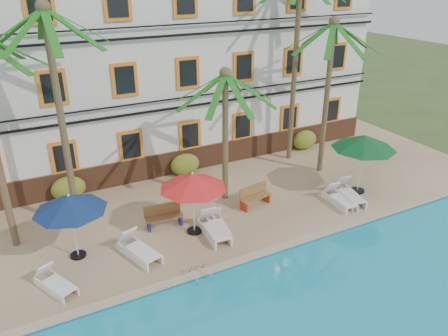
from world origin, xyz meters
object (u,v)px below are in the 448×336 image
lounger_e (339,198)px  bench_left (164,215)px  lounger_b (138,249)px  umbrella_blue (70,204)px  pool_ladder (201,276)px  palm_d (296,45)px  umbrella_red (193,182)px  palm_b (57,93)px  lounger_d (218,224)px  lounger_f (348,193)px  palm_c (225,115)px  bench_right (254,196)px  umbrella_green (364,142)px  lounger_a (55,282)px  lounger_c (213,228)px  palm_e (329,76)px

lounger_e → bench_left: (-7.43, 1.88, 0.19)m
lounger_b → umbrella_blue: bearing=153.0°
umbrella_blue → pool_ladder: bearing=-41.6°
palm_d → umbrella_red: bearing=-150.2°
lounger_b → palm_b: bearing=116.0°
palm_d → umbrella_blue: size_ratio=3.78×
bench_left → umbrella_red: bearing=-48.0°
lounger_b → lounger_d: size_ratio=1.19×
lounger_f → lounger_b: bearing=178.6°
palm_c → lounger_b: palm_c is taller
umbrella_red → palm_b: bearing=146.4°
bench_left → bench_right: (4.08, -0.25, 0.00)m
palm_c → lounger_e: palm_c is taller
umbrella_blue → umbrella_green: bearing=-3.9°
lounger_a → pool_ladder: bearing=-19.5°
umbrella_red → lounger_d: bearing=-19.4°
lounger_c → lounger_e: 5.98m
palm_e → palm_c: bearing=-176.2°
umbrella_green → lounger_f: umbrella_green is taller
palm_e → lounger_e: 5.78m
lounger_a → lounger_e: (11.90, 0.11, 0.02)m
umbrella_green → lounger_e: (-1.57, -0.52, -2.17)m
palm_b → bench_right: size_ratio=5.49×
lounger_b → lounger_d: bearing=3.4°
palm_b → lounger_c: bearing=-34.7°
lounger_c → umbrella_blue: bearing=168.7°
bench_right → lounger_f: bearing=-20.5°
palm_b → palm_d: 11.68m
palm_c → umbrella_red: 3.49m
palm_d → lounger_b: 12.51m
palm_e → bench_right: (-4.86, -1.56, -4.39)m
lounger_f → bench_left: bearing=167.8°
lounger_d → palm_c: bearing=56.3°
palm_e → umbrella_green: palm_e is taller
bench_left → pool_ladder: 3.59m
lounger_c → pool_ladder: size_ratio=2.73×
palm_e → lounger_d: bearing=-160.0°
pool_ladder → lounger_a: bearing=160.5°
lounger_a → lounger_e: 11.90m
palm_b → lounger_c: 7.55m
palm_b → palm_c: 6.57m
umbrella_red → bench_left: bearing=132.0°
umbrella_blue → lounger_e: 11.16m
bench_right → lounger_d: bearing=-155.4°
lounger_f → bench_right: lounger_f is taller
lounger_b → lounger_e: (8.97, -0.38, -0.02)m
palm_e → umbrella_green: (0.07, -2.68, -2.41)m
pool_ladder → lounger_c: bearing=54.1°
palm_b → bench_right: 8.92m
umbrella_red → bench_right: size_ratio=1.66×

